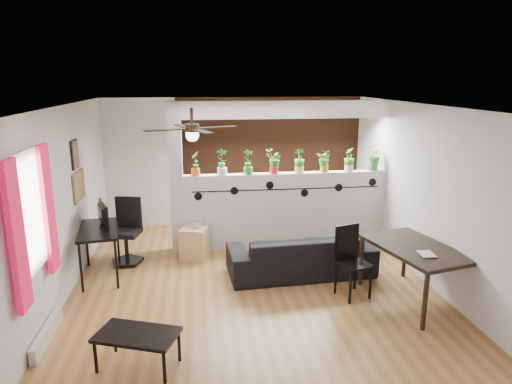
# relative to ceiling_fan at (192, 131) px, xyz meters

# --- Properties ---
(room_shell) EXTENTS (6.30, 7.10, 2.90)m
(room_shell) POSITION_rel_ceiling_fan_xyz_m (0.80, 0.30, -1.01)
(room_shell) COLOR brown
(room_shell) RESTS_ON ground
(partition_wall) EXTENTS (3.60, 0.18, 1.35)m
(partition_wall) POSITION_rel_ceiling_fan_xyz_m (1.60, 1.80, -1.64)
(partition_wall) COLOR #BCBCC1
(partition_wall) RESTS_ON ground
(ceiling_header) EXTENTS (3.60, 0.18, 0.30)m
(ceiling_header) POSITION_rel_ceiling_fan_xyz_m (1.60, 1.80, 0.14)
(ceiling_header) COLOR white
(ceiling_header) RESTS_ON room_shell
(pier_column) EXTENTS (0.22, 0.20, 2.60)m
(pier_column) POSITION_rel_ceiling_fan_xyz_m (-0.31, 1.80, -1.01)
(pier_column) COLOR #BCBCC1
(pier_column) RESTS_ON ground
(brick_panel) EXTENTS (3.90, 0.05, 2.60)m
(brick_panel) POSITION_rel_ceiling_fan_xyz_m (1.60, 3.27, -1.01)
(brick_panel) COLOR brown
(brick_panel) RESTS_ON ground
(vine_decal) EXTENTS (3.31, 0.01, 0.30)m
(vine_decal) POSITION_rel_ceiling_fan_xyz_m (1.60, 1.70, -1.23)
(vine_decal) COLOR black
(vine_decal) RESTS_ON partition_wall
(window_assembly) EXTENTS (0.09, 1.30, 1.55)m
(window_assembly) POSITION_rel_ceiling_fan_xyz_m (-1.76, -0.90, -0.81)
(window_assembly) COLOR white
(window_assembly) RESTS_ON room_shell
(baseboard_heater) EXTENTS (0.08, 1.00, 0.18)m
(baseboard_heater) POSITION_rel_ceiling_fan_xyz_m (-1.74, -0.90, -2.22)
(baseboard_heater) COLOR beige
(baseboard_heater) RESTS_ON ground
(corkboard) EXTENTS (0.03, 0.60, 0.45)m
(corkboard) POSITION_rel_ceiling_fan_xyz_m (-1.78, 1.25, -0.96)
(corkboard) COLOR olive
(corkboard) RESTS_ON room_shell
(framed_art) EXTENTS (0.03, 0.34, 0.44)m
(framed_art) POSITION_rel_ceiling_fan_xyz_m (-1.78, 1.20, -0.46)
(framed_art) COLOR #8C7259
(framed_art) RESTS_ON room_shell
(ceiling_fan) EXTENTS (1.19, 1.19, 0.43)m
(ceiling_fan) POSITION_rel_ceiling_fan_xyz_m (0.00, 0.00, 0.00)
(ceiling_fan) COLOR black
(ceiling_fan) RESTS_ON room_shell
(potted_plant_0) EXTENTS (0.20, 0.23, 0.42)m
(potted_plant_0) POSITION_rel_ceiling_fan_xyz_m (0.02, 1.80, -0.74)
(potted_plant_0) COLOR #EA561B
(potted_plant_0) RESTS_ON partition_wall
(potted_plant_1) EXTENTS (0.27, 0.23, 0.46)m
(potted_plant_1) POSITION_rel_ceiling_fan_xyz_m (0.47, 1.80, -0.72)
(potted_plant_1) COLOR white
(potted_plant_1) RESTS_ON partition_wall
(potted_plant_2) EXTENTS (0.28, 0.25, 0.45)m
(potted_plant_2) POSITION_rel_ceiling_fan_xyz_m (0.92, 1.80, -0.73)
(potted_plant_2) COLOR #2F7F2E
(potted_plant_2) RESTS_ON partition_wall
(potted_plant_3) EXTENTS (0.26, 0.23, 0.42)m
(potted_plant_3) POSITION_rel_ceiling_fan_xyz_m (1.37, 1.80, -0.74)
(potted_plant_3) COLOR red
(potted_plant_3) RESTS_ON partition_wall
(potted_plant_4) EXTENTS (0.25, 0.21, 0.43)m
(potted_plant_4) POSITION_rel_ceiling_fan_xyz_m (1.83, 1.80, -0.74)
(potted_plant_4) COLOR #DFDA4E
(potted_plant_4) RESTS_ON partition_wall
(potted_plant_5) EXTENTS (0.25, 0.24, 0.40)m
(potted_plant_5) POSITION_rel_ceiling_fan_xyz_m (2.28, 1.80, -0.75)
(potted_plant_5) COLOR orange
(potted_plant_5) RESTS_ON partition_wall
(potted_plant_6) EXTENTS (0.21, 0.25, 0.42)m
(potted_plant_6) POSITION_rel_ceiling_fan_xyz_m (2.73, 1.80, -0.74)
(potted_plant_6) COLOR silver
(potted_plant_6) RESTS_ON partition_wall
(potted_plant_7) EXTENTS (0.24, 0.20, 0.44)m
(potted_plant_7) POSITION_rel_ceiling_fan_xyz_m (3.18, 1.80, -0.73)
(potted_plant_7) COLOR #338C40
(potted_plant_7) RESTS_ON partition_wall
(sofa) EXTENTS (2.16, 0.96, 0.62)m
(sofa) POSITION_rel_ceiling_fan_xyz_m (1.60, 0.57, -2.00)
(sofa) COLOR black
(sofa) RESTS_ON ground
(cube_shelf) EXTENTS (0.52, 0.49, 0.52)m
(cube_shelf) POSITION_rel_ceiling_fan_xyz_m (-0.04, 1.43, -2.05)
(cube_shelf) COLOR tan
(cube_shelf) RESTS_ON ground
(cup) EXTENTS (0.13, 0.13, 0.10)m
(cup) POSITION_rel_ceiling_fan_xyz_m (0.01, 1.43, -1.74)
(cup) COLOR gray
(cup) RESTS_ON cube_shelf
(computer_desk) EXTENTS (0.70, 1.14, 0.78)m
(computer_desk) POSITION_rel_ceiling_fan_xyz_m (-1.45, 0.85, -1.61)
(computer_desk) COLOR black
(computer_desk) RESTS_ON ground
(monitor) EXTENTS (0.35, 0.17, 0.20)m
(monitor) POSITION_rel_ceiling_fan_xyz_m (-1.45, 1.00, -1.44)
(monitor) COLOR black
(monitor) RESTS_ON computer_desk
(office_chair) EXTENTS (0.55, 0.55, 1.06)m
(office_chair) POSITION_rel_ceiling_fan_xyz_m (-1.13, 1.38, -1.85)
(office_chair) COLOR black
(office_chair) RESTS_ON ground
(dining_table) EXTENTS (1.18, 1.59, 0.78)m
(dining_table) POSITION_rel_ceiling_fan_xyz_m (2.93, -0.49, -1.62)
(dining_table) COLOR black
(dining_table) RESTS_ON ground
(book) EXTENTS (0.19, 0.25, 0.02)m
(book) POSITION_rel_ceiling_fan_xyz_m (2.83, -0.79, -1.52)
(book) COLOR gray
(book) RESTS_ON dining_table
(folding_chair) EXTENTS (0.51, 0.51, 1.00)m
(folding_chair) POSITION_rel_ceiling_fan_xyz_m (2.12, -0.19, -1.72)
(folding_chair) COLOR black
(folding_chair) RESTS_ON ground
(coffee_table) EXTENTS (0.95, 0.73, 0.39)m
(coffee_table) POSITION_rel_ceiling_fan_xyz_m (-0.62, -1.54, -1.96)
(coffee_table) COLOR black
(coffee_table) RESTS_ON ground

